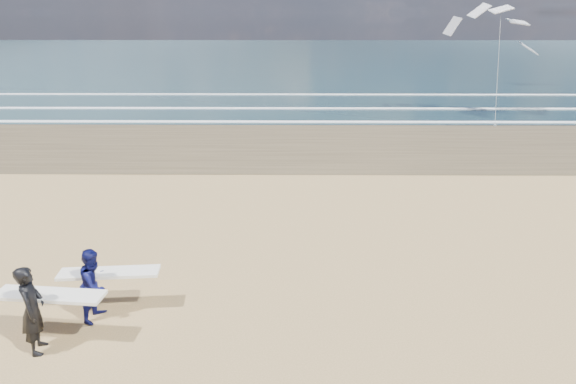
{
  "coord_description": "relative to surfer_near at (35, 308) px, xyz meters",
  "views": [
    {
      "loc": [
        3.8,
        -8.4,
        6.4
      ],
      "look_at": [
        3.67,
        6.0,
        1.35
      ],
      "focal_mm": 32.0,
      "sensor_mm": 36.0,
      "label": 1
    }
  ],
  "objects": [
    {
      "name": "foam_breakers",
      "position": [
        21.24,
        27.83,
        -0.9
      ],
      "size": [
        220.0,
        11.7,
        0.05
      ],
      "color": "white",
      "rests_on": "ground"
    },
    {
      "name": "surfer_near",
      "position": [
        0.0,
        0.0,
        0.0
      ],
      "size": [
        2.24,
        1.09,
        1.86
      ],
      "color": "black",
      "rests_on": "ground"
    },
    {
      "name": "ocean",
      "position": [
        21.24,
        71.73,
        -0.94
      ],
      "size": [
        220.0,
        100.0,
        0.02
      ],
      "primitive_type": "cube",
      "color": "#172D34",
      "rests_on": "ground"
    },
    {
      "name": "surfer_far",
      "position": [
        0.77,
        1.18,
        -0.11
      ],
      "size": [
        2.24,
        1.16,
        1.65
      ],
      "color": "#0B0E42",
      "rests_on": "ground"
    },
    {
      "name": "kite_1",
      "position": [
        17.78,
        24.28,
        3.51
      ],
      "size": [
        6.17,
        4.78,
        7.8
      ],
      "color": "slate",
      "rests_on": "ground"
    }
  ]
}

